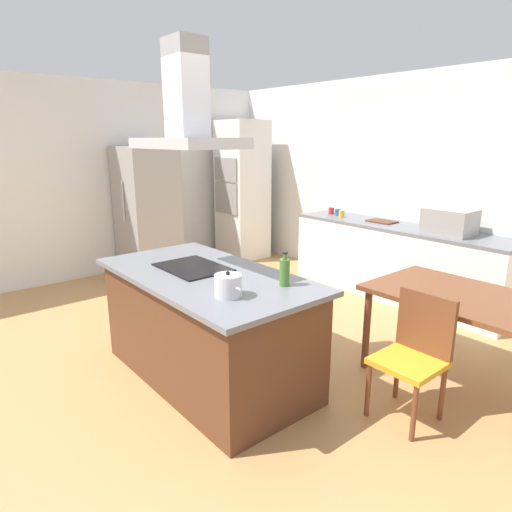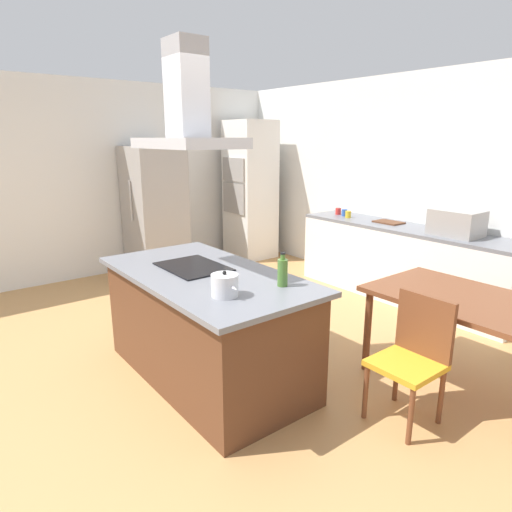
{
  "view_description": "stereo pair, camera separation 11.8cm",
  "coord_description": "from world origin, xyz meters",
  "px_view_note": "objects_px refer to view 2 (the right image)",
  "views": [
    {
      "loc": [
        2.82,
        -1.83,
        1.93
      ],
      "look_at": [
        0.14,
        0.4,
        1.0
      ],
      "focal_mm": 31.18,
      "sensor_mm": 36.0,
      "label": 1
    },
    {
      "loc": [
        2.89,
        -1.74,
        1.93
      ],
      "look_at": [
        0.14,
        0.4,
        1.0
      ],
      "focal_mm": 31.18,
      "sensor_mm": 36.0,
      "label": 2
    }
  ],
  "objects_px": {
    "wall_oven_stack": "(250,190)",
    "dining_table": "(466,308)",
    "coffee_mug_red": "(338,211)",
    "coffee_mug_blue": "(344,213)",
    "cooktop": "(193,267)",
    "range_hood": "(187,114)",
    "countertop_microwave": "(456,223)",
    "tea_kettle": "(225,285)",
    "cutting_board": "(389,222)",
    "refrigerator": "(155,211)",
    "chair_facing_island": "(414,351)",
    "coffee_mug_yellow": "(348,214)",
    "olive_oil_bottle": "(283,272)"
  },
  "relations": [
    {
      "from": "olive_oil_bottle",
      "to": "coffee_mug_yellow",
      "type": "xyz_separation_m",
      "value": [
        -1.58,
        2.55,
        -0.06
      ]
    },
    {
      "from": "tea_kettle",
      "to": "cutting_board",
      "type": "distance_m",
      "value": 3.25
    },
    {
      "from": "chair_facing_island",
      "to": "dining_table",
      "type": "bearing_deg",
      "value": 90.0
    },
    {
      "from": "wall_oven_stack",
      "to": "dining_table",
      "type": "xyz_separation_m",
      "value": [
        4.26,
        -1.15,
        -0.43
      ]
    },
    {
      "from": "chair_facing_island",
      "to": "coffee_mug_yellow",
      "type": "bearing_deg",
      "value": 139.54
    },
    {
      "from": "tea_kettle",
      "to": "refrigerator",
      "type": "relative_size",
      "value": 0.13
    },
    {
      "from": "refrigerator",
      "to": "chair_facing_island",
      "type": "height_order",
      "value": "refrigerator"
    },
    {
      "from": "cooktop",
      "to": "wall_oven_stack",
      "type": "relative_size",
      "value": 0.27
    },
    {
      "from": "countertop_microwave",
      "to": "tea_kettle",
      "type": "bearing_deg",
      "value": -89.03
    },
    {
      "from": "coffee_mug_blue",
      "to": "coffee_mug_yellow",
      "type": "xyz_separation_m",
      "value": [
        0.13,
        -0.07,
        0.0
      ]
    },
    {
      "from": "chair_facing_island",
      "to": "cutting_board",
      "type": "bearing_deg",
      "value": 130.1
    },
    {
      "from": "coffee_mug_yellow",
      "to": "wall_oven_stack",
      "type": "xyz_separation_m",
      "value": [
        -1.93,
        -0.17,
        0.16
      ]
    },
    {
      "from": "dining_table",
      "to": "range_hood",
      "type": "bearing_deg",
      "value": -135.98
    },
    {
      "from": "olive_oil_bottle",
      "to": "refrigerator",
      "type": "xyz_separation_m",
      "value": [
        -3.6,
        0.72,
        -0.09
      ]
    },
    {
      "from": "coffee_mug_blue",
      "to": "cutting_board",
      "type": "bearing_deg",
      "value": 3.75
    },
    {
      "from": "wall_oven_stack",
      "to": "range_hood",
      "type": "relative_size",
      "value": 2.44
    },
    {
      "from": "coffee_mug_yellow",
      "to": "tea_kettle",
      "type": "bearing_deg",
      "value": -63.27
    },
    {
      "from": "cutting_board",
      "to": "refrigerator",
      "type": "bearing_deg",
      "value": -143.01
    },
    {
      "from": "range_hood",
      "to": "dining_table",
      "type": "bearing_deg",
      "value": 44.02
    },
    {
      "from": "coffee_mug_yellow",
      "to": "cutting_board",
      "type": "xyz_separation_m",
      "value": [
        0.56,
        0.12,
        -0.04
      ]
    },
    {
      "from": "coffee_mug_yellow",
      "to": "wall_oven_stack",
      "type": "relative_size",
      "value": 0.04
    },
    {
      "from": "countertop_microwave",
      "to": "chair_facing_island",
      "type": "bearing_deg",
      "value": -66.97
    },
    {
      "from": "countertop_microwave",
      "to": "refrigerator",
      "type": "height_order",
      "value": "refrigerator"
    },
    {
      "from": "coffee_mug_red",
      "to": "refrigerator",
      "type": "bearing_deg",
      "value": -132.44
    },
    {
      "from": "wall_oven_stack",
      "to": "refrigerator",
      "type": "bearing_deg",
      "value": -92.77
    },
    {
      "from": "coffee_mug_red",
      "to": "chair_facing_island",
      "type": "distance_m",
      "value": 3.35
    },
    {
      "from": "coffee_mug_red",
      "to": "coffee_mug_blue",
      "type": "relative_size",
      "value": 1.0
    },
    {
      "from": "olive_oil_bottle",
      "to": "coffee_mug_yellow",
      "type": "bearing_deg",
      "value": 121.87
    },
    {
      "from": "cooktop",
      "to": "cutting_board",
      "type": "bearing_deg",
      "value": 94.31
    },
    {
      "from": "coffee_mug_red",
      "to": "chair_facing_island",
      "type": "height_order",
      "value": "coffee_mug_red"
    },
    {
      "from": "cooktop",
      "to": "coffee_mug_red",
      "type": "height_order",
      "value": "coffee_mug_red"
    },
    {
      "from": "countertop_microwave",
      "to": "coffee_mug_blue",
      "type": "height_order",
      "value": "countertop_microwave"
    },
    {
      "from": "coffee_mug_yellow",
      "to": "range_hood",
      "type": "bearing_deg",
      "value": -74.53
    },
    {
      "from": "coffee_mug_red",
      "to": "coffee_mug_blue",
      "type": "distance_m",
      "value": 0.14
    },
    {
      "from": "cutting_board",
      "to": "wall_oven_stack",
      "type": "distance_m",
      "value": 2.52
    },
    {
      "from": "range_hood",
      "to": "cutting_board",
      "type": "bearing_deg",
      "value": 94.31
    },
    {
      "from": "tea_kettle",
      "to": "wall_oven_stack",
      "type": "xyz_separation_m",
      "value": [
        -3.44,
        2.82,
        0.12
      ]
    },
    {
      "from": "countertop_microwave",
      "to": "coffee_mug_yellow",
      "type": "xyz_separation_m",
      "value": [
        -1.45,
        -0.07,
        -0.09
      ]
    },
    {
      "from": "countertop_microwave",
      "to": "coffee_mug_red",
      "type": "height_order",
      "value": "countertop_microwave"
    },
    {
      "from": "cooktop",
      "to": "countertop_microwave",
      "type": "relative_size",
      "value": 1.2
    },
    {
      "from": "refrigerator",
      "to": "chair_facing_island",
      "type": "xyz_separation_m",
      "value": [
        4.34,
        -0.16,
        -0.4
      ]
    },
    {
      "from": "countertop_microwave",
      "to": "range_hood",
      "type": "distance_m",
      "value": 3.14
    },
    {
      "from": "coffee_mug_red",
      "to": "wall_oven_stack",
      "type": "bearing_deg",
      "value": -171.06
    },
    {
      "from": "coffee_mug_red",
      "to": "coffee_mug_blue",
      "type": "height_order",
      "value": "same"
    },
    {
      "from": "cutting_board",
      "to": "dining_table",
      "type": "distance_m",
      "value": 2.29
    },
    {
      "from": "cutting_board",
      "to": "cooktop",
      "type": "bearing_deg",
      "value": -85.69
    },
    {
      "from": "cutting_board",
      "to": "coffee_mug_blue",
      "type": "bearing_deg",
      "value": -176.25
    },
    {
      "from": "coffee_mug_yellow",
      "to": "range_hood",
      "type": "relative_size",
      "value": 0.1
    },
    {
      "from": "coffee_mug_red",
      "to": "wall_oven_stack",
      "type": "height_order",
      "value": "wall_oven_stack"
    },
    {
      "from": "coffee_mug_red",
      "to": "refrigerator",
      "type": "distance_m",
      "value": 2.6
    }
  ]
}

